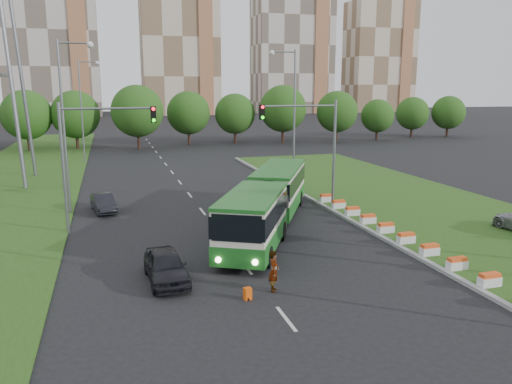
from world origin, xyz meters
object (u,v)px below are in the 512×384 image
object	(u,v)px
car_left_near	(166,266)
car_left_far	(103,203)
articulated_bus	(263,201)
pedestrian	(274,271)
shopping_trolley	(248,294)
traffic_mast_median	(314,138)
traffic_mast_left	(90,146)

from	to	relation	value
car_left_near	car_left_far	world-z (taller)	car_left_near
articulated_bus	car_left_far	size ratio (longest dim) A/B	4.44
pedestrian	shopping_trolley	xyz separation A→B (m)	(-1.36, -0.56, -0.67)
car_left_near	car_left_far	xyz separation A→B (m)	(-2.87, 14.74, -0.09)
car_left_far	traffic_mast_median	bearing A→B (deg)	-24.57
car_left_far	pedestrian	xyz separation A→B (m)	(7.31, -17.26, 0.28)
traffic_mast_left	shopping_trolley	size ratio (longest dim) A/B	15.10
traffic_mast_left	articulated_bus	distance (m)	11.17
traffic_mast_left	car_left_far	distance (m)	6.87
articulated_bus	pedestrian	size ratio (longest dim) A/B	9.40
pedestrian	traffic_mast_left	bearing A→B (deg)	56.52
car_left_far	pedestrian	world-z (taller)	pedestrian
car_left_far	shopping_trolley	distance (m)	18.79
car_left_near	shopping_trolley	xyz separation A→B (m)	(3.08, -3.07, -0.47)
traffic_mast_median	car_left_far	distance (m)	15.93
traffic_mast_median	articulated_bus	world-z (taller)	traffic_mast_median
car_left_far	traffic_mast_left	bearing A→B (deg)	-104.79
traffic_mast_left	articulated_bus	world-z (taller)	traffic_mast_left
pedestrian	shopping_trolley	distance (m)	1.61
traffic_mast_median	car_left_far	xyz separation A→B (m)	(-14.69, 3.98, -4.70)
traffic_mast_left	articulated_bus	bearing A→B (deg)	-12.96
articulated_bus	pedestrian	bearing A→B (deg)	-76.54
traffic_mast_median	car_left_near	size ratio (longest dim) A/B	1.85
traffic_mast_left	pedestrian	distance (m)	15.19
car_left_far	articulated_bus	bearing A→B (deg)	-46.17
traffic_mast_median	car_left_near	xyz separation A→B (m)	(-11.82, -10.76, -4.61)
shopping_trolley	traffic_mast_left	bearing A→B (deg)	104.37
traffic_mast_median	car_left_near	bearing A→B (deg)	-137.69
traffic_mast_left	car_left_near	xyz separation A→B (m)	(3.34, -9.76, -4.61)
car_left_near	shopping_trolley	bearing A→B (deg)	-48.02
pedestrian	traffic_mast_median	bearing A→B (deg)	-4.91
car_left_near	shopping_trolley	distance (m)	4.38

